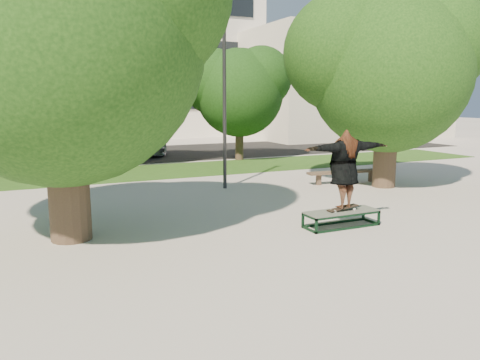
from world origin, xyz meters
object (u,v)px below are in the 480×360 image
bench (346,173)px  car_silver_b (142,140)px  tree_left (53,23)px  grind_box (341,219)px  lamppost (224,92)px  car_silver_a (61,147)px  tree_right (386,63)px  car_dark (25,145)px  car_grey (101,142)px

bench → car_silver_b: bearing=115.5°
tree_left → grind_box: 7.45m
lamppost → car_silver_a: lamppost is taller
tree_right → car_silver_a: 14.43m
tree_right → car_silver_a: bearing=132.1°
tree_right → lamppost: bearing=158.7°
car_dark → car_silver_b: car_dark is taller
tree_right → car_dark: (-10.92, 12.05, -3.29)m
lamppost → car_grey: size_ratio=1.23×
lamppost → car_dark: size_ratio=1.26×
tree_left → lamppost: 6.70m
lamppost → car_silver_b: lamppost is taller
car_dark → tree_right: bearing=-44.9°
lamppost → car_silver_b: (-0.16, 11.30, -2.41)m
lamppost → grind_box: bearing=-83.7°
car_silver_b → car_grey: bearing=-176.7°
tree_left → bench: 10.78m
bench → tree_left: bearing=-156.8°
grind_box → tree_left: bearing=164.6°
bench → car_dark: car_dark is taller
tree_right → car_grey: (-7.25, 13.38, -3.41)m
tree_right → car_silver_a: size_ratio=1.41×
lamppost → bench: bearing=-12.1°
tree_left → tree_right: tree_left is taller
car_silver_b → bench: bearing=-62.6°
car_silver_a → bench: bearing=-53.5°
grind_box → car_silver_a: (-5.11, 14.04, 0.60)m
bench → lamppost: bearing=173.6°
grind_box → bench: bearing=51.9°
lamppost → bench: 5.15m
tree_left → grind_box: size_ratio=3.95×
tree_right → car_silver_a: tree_right is taller
bench → car_silver_a: size_ratio=0.63×
tree_left → car_silver_a: size_ratio=1.54×
car_silver_b → tree_left: bearing=-101.1°
car_silver_b → car_silver_a: bearing=-139.6°
bench → car_grey: car_grey is taller
car_dark → car_silver_b: bearing=14.2°
tree_right → car_silver_b: size_ratio=1.27×
lamppost → tree_right: bearing=-21.3°
car_silver_a → car_dark: 2.22m
lamppost → car_silver_b: 11.56m
lamppost → car_dark: (-6.00, 10.14, -2.35)m
tree_left → lamppost: bearing=36.4°
car_grey → car_silver_b: 2.18m
car_silver_a → car_silver_b: size_ratio=0.90×
bench → grind_box: bearing=-122.4°
tree_right → bench: bearing=123.8°
car_silver_a → car_dark: (-1.50, 1.64, 0.02)m
grind_box → car_dark: car_dark is taller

